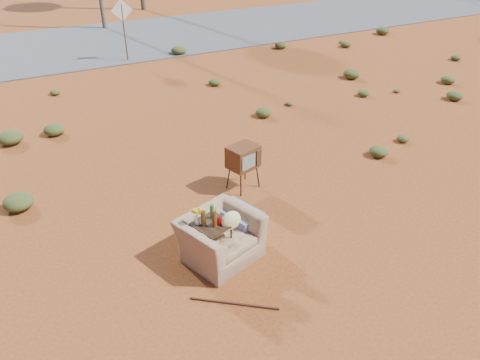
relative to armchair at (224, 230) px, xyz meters
name	(u,v)px	position (x,y,z in m)	size (l,w,h in m)	color
ground	(245,260)	(0.22, -0.33, -0.49)	(140.00, 140.00, 0.00)	#974E1E
highway	(71,46)	(0.22, 14.67, -0.47)	(140.00, 7.00, 0.04)	#565659
armchair	(224,230)	(0.00, 0.00, 0.00)	(1.54, 1.29, 1.04)	#9C7555
tv_unit	(243,157)	(1.28, 1.71, 0.22)	(0.69, 0.61, 0.95)	black
side_table	(209,223)	(-0.29, -0.08, 0.30)	(0.67, 0.67, 1.06)	#342313
rusty_bar	(234,303)	(-0.39, -1.12, -0.47)	(0.04, 0.04, 1.33)	#4D2114
road_sign	(123,19)	(1.72, 11.67, 1.01)	(0.78, 0.06, 2.19)	brown
scrub_patch	(122,154)	(-0.61, 4.08, -0.35)	(17.49, 8.07, 0.33)	#484E22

